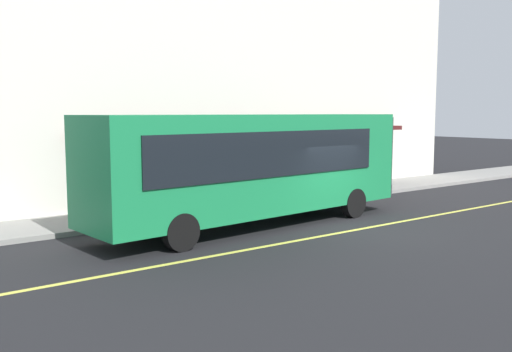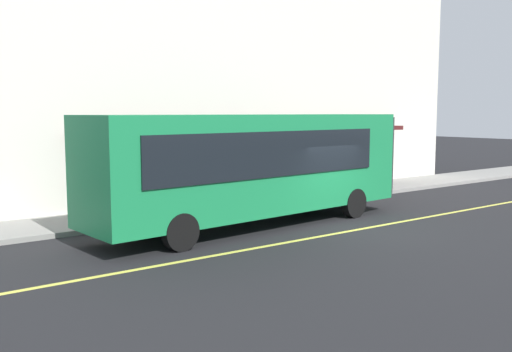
{
  "view_description": "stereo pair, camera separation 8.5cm",
  "coord_description": "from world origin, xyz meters",
  "px_view_note": "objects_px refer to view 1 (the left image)",
  "views": [
    {
      "loc": [
        -12.87,
        -11.56,
        3.56
      ],
      "look_at": [
        -2.36,
        2.24,
        1.6
      ],
      "focal_mm": 39.5,
      "sensor_mm": 36.0,
      "label": 1
    },
    {
      "loc": [
        -12.8,
        -11.61,
        3.56
      ],
      "look_at": [
        -2.36,
        2.24,
        1.6
      ],
      "focal_mm": 39.5,
      "sensor_mm": 36.0,
      "label": 2
    }
  ],
  "objects_px": {
    "bus": "(255,163)",
    "pedestrian_at_corner": "(321,166)",
    "pedestrian_near_storefront": "(248,177)",
    "traffic_light": "(389,135)"
  },
  "relations": [
    {
      "from": "bus",
      "to": "traffic_light",
      "type": "relative_size",
      "value": 3.53
    },
    {
      "from": "bus",
      "to": "traffic_light",
      "type": "bearing_deg",
      "value": 15.56
    },
    {
      "from": "bus",
      "to": "pedestrian_near_storefront",
      "type": "bearing_deg",
      "value": 56.47
    },
    {
      "from": "bus",
      "to": "pedestrian_at_corner",
      "type": "height_order",
      "value": "bus"
    },
    {
      "from": "bus",
      "to": "pedestrian_near_storefront",
      "type": "distance_m",
      "value": 4.21
    },
    {
      "from": "pedestrian_near_storefront",
      "to": "pedestrian_at_corner",
      "type": "distance_m",
      "value": 4.65
    },
    {
      "from": "bus",
      "to": "pedestrian_at_corner",
      "type": "distance_m",
      "value": 8.07
    },
    {
      "from": "bus",
      "to": "pedestrian_at_corner",
      "type": "xyz_separation_m",
      "value": [
        6.86,
        4.17,
        -0.81
      ]
    },
    {
      "from": "pedestrian_at_corner",
      "to": "bus",
      "type": "bearing_deg",
      "value": -148.73
    },
    {
      "from": "traffic_light",
      "to": "pedestrian_at_corner",
      "type": "distance_m",
      "value": 3.42
    }
  ]
}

